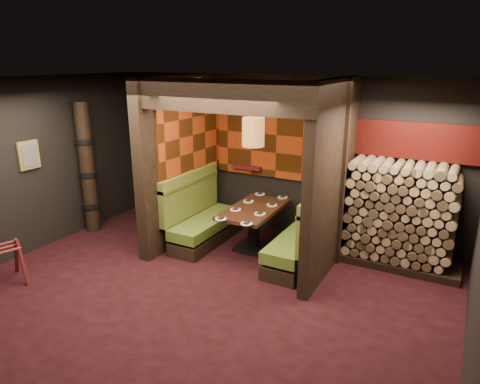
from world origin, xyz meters
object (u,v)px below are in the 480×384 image
at_px(dining_table, 254,221).
at_px(firewood_stack, 405,216).
at_px(totem_column, 87,169).
at_px(booth_bench_right, 303,241).
at_px(pendant_lamp, 253,132).
at_px(booth_bench_left, 202,220).
at_px(luggage_rack, 5,262).

distance_m(dining_table, firewood_stack, 2.38).
bearing_deg(dining_table, totem_column, -166.98).
bearing_deg(dining_table, booth_bench_right, -9.20).
bearing_deg(booth_bench_right, totem_column, -172.14).
xyz_separation_m(dining_table, firewood_stack, (2.30, 0.55, 0.31)).
height_order(pendant_lamp, totem_column, pendant_lamp).
bearing_deg(totem_column, firewood_stack, 13.19).
xyz_separation_m(booth_bench_left, dining_table, (0.95, 0.15, 0.11)).
bearing_deg(dining_table, luggage_rack, -133.36).
relative_size(booth_bench_right, totem_column, 0.67).
distance_m(pendant_lamp, luggage_rack, 4.10).
bearing_deg(booth_bench_left, totem_column, -165.25).
bearing_deg(firewood_stack, booth_bench_left, -167.83).
bearing_deg(luggage_rack, booth_bench_left, 57.66).
bearing_deg(booth_bench_right, pendant_lamp, 173.79).
xyz_separation_m(booth_bench_left, firewood_stack, (3.25, 0.70, 0.42)).
xyz_separation_m(dining_table, totem_column, (-3.04, -0.70, 0.68)).
bearing_deg(pendant_lamp, firewood_stack, 14.59).
relative_size(booth_bench_right, dining_table, 1.13).
distance_m(booth_bench_left, firewood_stack, 3.35).
height_order(booth_bench_right, dining_table, booth_bench_right).
bearing_deg(booth_bench_right, firewood_stack, 27.35).
xyz_separation_m(booth_bench_right, totem_column, (-3.98, -0.55, 0.79)).
bearing_deg(luggage_rack, pendant_lamp, 46.12).
bearing_deg(luggage_rack, totem_column, 102.31).
distance_m(dining_table, luggage_rack, 3.78).
height_order(booth_bench_right, pendant_lamp, pendant_lamp).
xyz_separation_m(booth_bench_right, dining_table, (-0.94, 0.15, 0.11)).
distance_m(booth_bench_left, dining_table, 0.97).
height_order(luggage_rack, totem_column, totem_column).
bearing_deg(booth_bench_right, dining_table, 170.80).
bearing_deg(firewood_stack, luggage_rack, -146.03).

